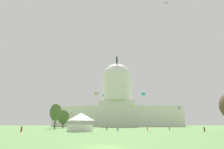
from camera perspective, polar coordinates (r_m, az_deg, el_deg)
ground_plane at (r=20.82m, az=-2.06°, el=-21.31°), size 800.00×800.00×0.00m
capitol_building at (r=182.32m, az=1.57°, el=-8.39°), size 119.93×29.65×70.07m
event_tent at (r=63.41m, az=-9.60°, el=-14.11°), size 7.50×8.00×5.95m
tree_west_near at (r=104.77m, az=-16.89°, el=-10.97°), size 8.27×8.17×13.19m
tree_west_far at (r=123.87m, az=-14.66°, el=-12.42°), size 8.46×8.45×11.59m
person_navy_front_center at (r=72.35m, az=-7.78°, el=-16.12°), size 0.63×0.63×1.70m
person_maroon_lawn_far_right at (r=66.48m, az=-26.06°, el=-14.86°), size 0.56×0.56×1.78m
person_orange_front_left at (r=75.65m, az=10.81°, el=-15.97°), size 0.61×0.61×1.62m
person_olive_near_tree_east at (r=79.90m, az=17.20°, el=-15.45°), size 0.48×0.48×1.79m
person_navy_back_left at (r=78.04m, az=-1.60°, el=-16.22°), size 0.55×0.55×1.52m
person_maroon_edge_east at (r=68.90m, az=26.51°, el=-14.84°), size 0.58×0.58×1.59m
person_purple_near_tree_west at (r=77.04m, az=-8.22°, el=-15.97°), size 0.44×0.44×1.79m
person_denim_back_right at (r=68.57m, az=1.80°, el=-16.36°), size 0.60×0.60×1.57m
kite_gold_low at (r=60.28m, az=-5.05°, el=-5.88°), size 1.05×1.04×3.29m
kite_violet_low at (r=121.34m, az=19.90°, el=-9.55°), size 1.27×1.26×2.45m
kite_yellow_low at (r=133.04m, az=6.14°, el=-9.49°), size 1.04×0.29×1.28m
kite_orange_low at (r=112.52m, az=-12.23°, el=-11.67°), size 0.90×0.66×3.62m
kite_green_low at (r=144.26m, az=5.74°, el=-9.98°), size 0.75×0.52×3.59m
kite_blue_mid at (r=123.62m, az=-4.62°, el=-5.82°), size 1.46×1.49×2.56m
kite_magenta_high at (r=79.07m, az=16.46°, el=20.26°), size 1.91×1.15×0.32m
kite_turquoise_low at (r=83.82m, az=-2.68°, el=-6.50°), size 0.67×0.51×2.53m
kite_cyan_low at (r=69.45m, az=9.60°, el=-5.95°), size 1.46×1.45×1.07m
kite_red_mid at (r=141.99m, az=3.24°, el=-3.79°), size 1.46×1.67×0.21m
kite_pink_high at (r=133.81m, az=0.78°, el=8.90°), size 0.81×0.63×4.35m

